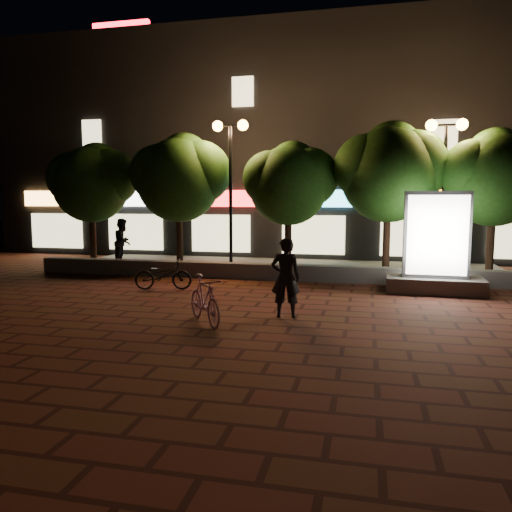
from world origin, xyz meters
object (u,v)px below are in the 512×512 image
(street_lamp_right, at_px, (445,157))
(ad_kiosk, at_px, (435,252))
(tree_far_left, at_px, (93,180))
(rider, at_px, (286,278))
(tree_mid, at_px, (290,180))
(tree_left, at_px, (180,175))
(tree_right, at_px, (390,169))
(street_lamp_left, at_px, (230,157))
(tree_far_right, at_px, (496,174))
(scooter_pink, at_px, (205,300))
(pedestrian, at_px, (123,242))
(scooter_parked, at_px, (163,275))

(street_lamp_right, distance_m, ad_kiosk, 3.65)
(tree_far_left, distance_m, rider, 10.78)
(tree_mid, bearing_deg, street_lamp_right, -3.04)
(tree_left, xyz_separation_m, street_lamp_right, (8.95, -0.26, 0.45))
(tree_far_left, relative_size, tree_right, 0.91)
(street_lamp_left, bearing_deg, tree_far_right, 1.76)
(tree_far_left, distance_m, scooter_pink, 10.37)
(street_lamp_right, height_order, ad_kiosk, street_lamp_right)
(tree_mid, height_order, pedestrian, tree_mid)
(tree_left, xyz_separation_m, scooter_parked, (0.93, -3.87, -3.02))
(tree_mid, height_order, street_lamp_right, street_lamp_right)
(tree_mid, distance_m, scooter_pink, 7.80)
(street_lamp_left, xyz_separation_m, ad_kiosk, (6.52, -2.33, -2.90))
(pedestrian, bearing_deg, ad_kiosk, -109.23)
(ad_kiosk, bearing_deg, tree_right, 114.12)
(pedestrian, bearing_deg, street_lamp_right, -97.19)
(street_lamp_left, bearing_deg, street_lamp_right, 0.00)
(tree_right, relative_size, street_lamp_right, 1.02)
(street_lamp_right, bearing_deg, scooter_parked, -155.76)
(scooter_parked, bearing_deg, scooter_pink, -158.12)
(street_lamp_left, bearing_deg, tree_far_left, 177.24)
(scooter_pink, bearing_deg, street_lamp_right, 12.75)
(tree_far_left, distance_m, pedestrian, 2.57)
(tree_far_right, xyz_separation_m, scooter_pink, (-7.16, -7.28, -2.86))
(tree_left, height_order, tree_right, tree_right)
(tree_left, relative_size, scooter_pink, 2.91)
(tree_mid, distance_m, tree_far_right, 6.50)
(tree_far_left, xyz_separation_m, tree_far_right, (14.00, 0.00, 0.08))
(tree_far_left, bearing_deg, tree_left, 0.00)
(tree_far_left, distance_m, tree_left, 3.51)
(street_lamp_right, xyz_separation_m, scooter_pink, (-5.61, -7.02, -3.39))
(scooter_pink, distance_m, pedestrian, 9.45)
(tree_far_right, height_order, scooter_parked, tree_far_right)
(ad_kiosk, distance_m, scooter_pink, 6.98)
(tree_far_left, bearing_deg, street_lamp_left, -2.76)
(tree_mid, relative_size, scooter_parked, 2.77)
(tree_left, height_order, tree_mid, tree_left)
(street_lamp_right, bearing_deg, tree_mid, 176.96)
(rider, xyz_separation_m, scooter_parked, (-3.95, 2.46, -0.46))
(scooter_parked, height_order, pedestrian, pedestrian)
(tree_mid, height_order, scooter_parked, tree_mid)
(tree_left, xyz_separation_m, rider, (4.88, -6.33, -2.56))
(tree_right, distance_m, scooter_parked, 8.09)
(rider, bearing_deg, pedestrian, -51.35)
(tree_far_left, height_order, tree_right, tree_right)
(tree_far_right, xyz_separation_m, scooter_parked, (-9.57, -3.87, -2.94))
(rider, xyz_separation_m, pedestrian, (-7.32, 6.52, 0.08))
(tree_far_left, relative_size, rider, 2.62)
(tree_far_right, distance_m, street_lamp_left, 8.58)
(tree_mid, relative_size, street_lamp_left, 0.87)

